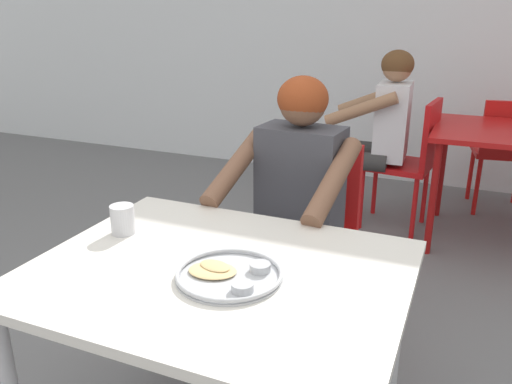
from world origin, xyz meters
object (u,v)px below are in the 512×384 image
Objects in this scene: table_foreground at (219,292)px; diner_foreground at (291,197)px; thali_tray at (230,274)px; patron_background at (378,124)px; chair_foreground at (309,224)px; table_background_red at (508,145)px; chair_red_left at (410,157)px; chair_red_far at (506,147)px; drinking_cup at (123,219)px.

diner_foreground is (-0.03, 0.70, 0.05)m from table_foreground.
patron_background is (-0.02, 2.29, -0.03)m from thali_tray.
diner_foreground reaches higher than chair_foreground.
table_background_red is 0.80m from patron_background.
chair_foreground is at bearing 86.43° from diner_foreground.
table_background_red is 0.59m from chair_red_left.
thali_tray is at bearing -89.49° from patron_background.
chair_foreground is 1.34m from patron_background.
diner_foreground reaches higher than chair_red_far.
table_background_red is at bearing 61.24° from diner_foreground.
chair_foreground is at bearing -101.46° from chair_red_left.
table_foreground is at bearing -87.88° from diner_foreground.
chair_foreground is 0.30m from diner_foreground.
diner_foreground is at bearing 96.31° from thali_tray.
chair_red_left is (0.27, 1.34, 0.00)m from chair_foreground.
chair_red_far is (1.25, 2.74, -0.28)m from drinking_cup.
diner_foreground is (-0.01, -0.22, 0.21)m from chair_foreground.
chair_foreground is at bearing 65.02° from drinking_cup.
thali_tray is at bearing -95.07° from chair_red_left.
table_background_red reaches higher than table_foreground.
drinking_cup is at bearing -114.98° from chair_foreground.
thali_tray is 0.34× the size of chair_foreground.
patron_background is at bearing 78.65° from drinking_cup.
thali_tray is 2.42m from table_background_red.
table_foreground is 1.20× the size of chair_red_left.
drinking_cup reaches higher than thali_tray.
drinking_cup is at bearing 166.52° from table_foreground.
diner_foreground is at bearing 58.38° from drinking_cup.
drinking_cup is at bearing -114.57° from chair_red_far.
drinking_cup is at bearing -101.35° from patron_background.
table_foreground is 2.96m from chair_red_far.
drinking_cup is 3.02m from chair_red_far.
chair_red_far reaches higher than table_foreground.
table_background_red is (1.23, 2.16, -0.14)m from drinking_cup.
table_background_red is at bearing 69.83° from table_foreground.
table_background_red is 0.99× the size of chair_red_left.
chair_red_far is at bearing 65.61° from chair_foreground.
drinking_cup reaches higher than table_background_red.
table_background_red is at bearing -1.05° from chair_red_left.
diner_foreground is at bearing -100.35° from chair_red_left.
chair_red_left is 0.82m from chair_red_far.
chair_red_left is (-0.57, 0.01, -0.14)m from table_background_red.
drinking_cup is at bearing 163.50° from thali_tray.
patron_background is at bearing 87.96° from chair_foreground.
patron_background reaches higher than chair_foreground.
drinking_cup is 2.28m from chair_red_left.
table_background_red is at bearing -92.53° from chair_red_far.
patron_background is (-0.82, -0.58, 0.21)m from chair_red_far.
drinking_cup is 0.11× the size of chair_foreground.
patron_background is (0.04, 2.25, 0.06)m from table_foreground.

